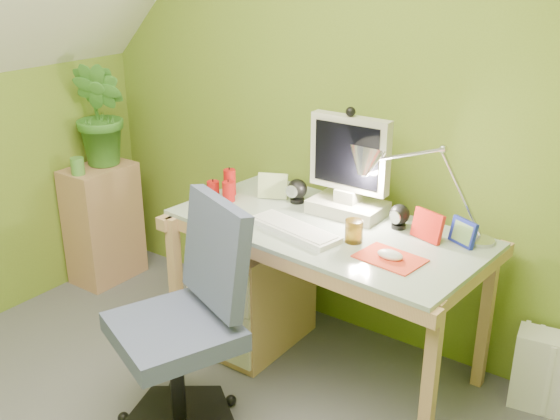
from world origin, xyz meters
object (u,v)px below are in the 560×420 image
Objects in this scene: task_chair at (174,328)px; radiator at (557,375)px; desk at (325,299)px; side_ledge at (104,223)px; desk_lamp at (445,171)px; monitor at (350,156)px; potted_plant at (102,114)px.

task_chair is 1.66m from radiator.
desk is 1.96× the size of side_ledge.
desk_lamp is 2.15m from side_ledge.
radiator is at bearing 7.16° from monitor.
task_chair reaches higher than side_ledge.
potted_plant reaches higher than task_chair.
desk is 1.06m from radiator.
task_chair reaches higher than radiator.
side_ledge is at bearing 177.23° from radiator.
task_chair is at bearing -106.19° from desk.
desk_lamp is at bearing 73.16° from task_chair.
potted_plant is at bearing -166.65° from desk_lamp.
desk is 3.85× the size of radiator.
side_ledge is (-2.03, -0.15, -0.69)m from desk_lamp.
desk_lamp is at bearing -0.91° from monitor.
desk reaches higher than side_ledge.
potted_plant is 1.68× the size of radiator.
monitor is (0.00, 0.18, 0.65)m from desk.
desk_lamp reaches higher than monitor.
desk is at bearing -0.92° from side_ledge.
task_chair is (1.28, -0.79, -0.53)m from potted_plant.
monitor reaches higher than task_chair.
side_ledge is at bearing -176.27° from desk.
radiator is at bearing 6.55° from side_ledge.
side_ledge is at bearing -118.59° from potted_plant.
radiator is (2.54, 0.24, -0.83)m from potted_plant.
desk is at bearing -147.84° from desk_lamp.
monitor is at bearing 5.60° from side_ledge.
potted_plant is (-2.00, -0.10, -0.03)m from desk_lamp.
radiator is (0.54, 0.14, -0.86)m from desk_lamp.
side_ledge is 0.74× the size of task_chair.
side_ledge is at bearing -175.31° from monitor.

